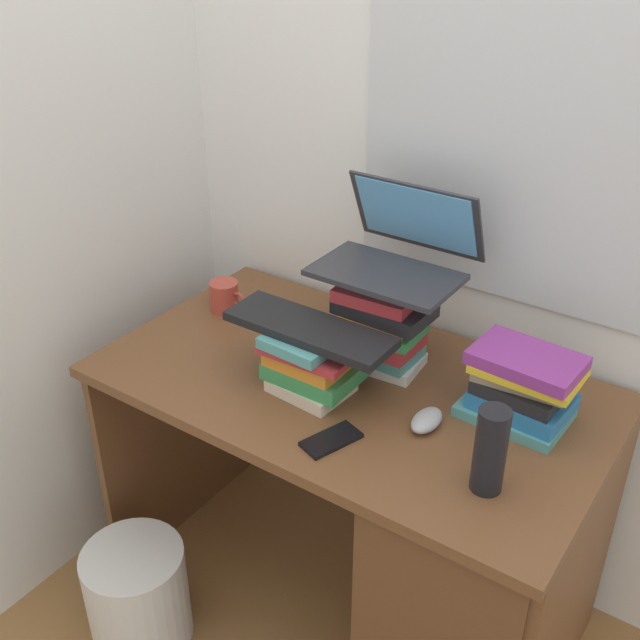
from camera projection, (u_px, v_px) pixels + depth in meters
ground_plane at (345, 595)px, 2.32m from camera, size 6.00×6.00×0.00m
wall_back at (441, 139)px, 1.96m from camera, size 6.00×0.06×2.60m
wall_left at (99, 124)px, 2.07m from camera, size 0.05×6.00×2.60m
desk at (449, 544)px, 1.93m from camera, size 1.27×0.72×0.78m
book_stack_tall at (383, 322)px, 1.92m from camera, size 0.24×0.18×0.26m
book_stack_keyboard_riser at (312, 361)px, 1.86m from camera, size 0.23×0.19×0.16m
book_stack_side at (522, 387)px, 1.76m from camera, size 0.26×0.19×0.18m
laptop at (399, 250)px, 1.88m from camera, size 0.35×0.30×0.21m
keyboard at (309, 329)px, 1.82m from camera, size 0.42×0.14×0.02m
computer_mouse at (427, 420)px, 1.76m from camera, size 0.06×0.10×0.04m
mug at (225, 296)px, 2.23m from camera, size 0.12×0.08×0.09m
water_bottle at (490, 450)px, 1.54m from camera, size 0.07×0.07×0.20m
cell_phone at (331, 440)px, 1.72m from camera, size 0.11×0.15×0.01m
wastebasket at (138, 596)px, 2.12m from camera, size 0.28×0.28×0.31m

